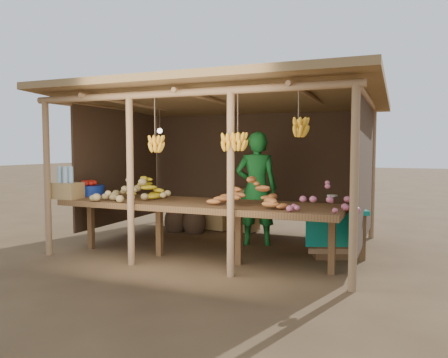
% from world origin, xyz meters
% --- Properties ---
extents(ground, '(60.00, 60.00, 0.00)m').
position_xyz_m(ground, '(0.00, 0.00, 0.00)').
color(ground, brown).
rests_on(ground, ground).
extents(stall_structure, '(4.70, 3.50, 2.43)m').
position_xyz_m(stall_structure, '(0.07, 0.01, 1.92)').
color(stall_structure, '#9D7751').
rests_on(stall_structure, ground).
extents(counter, '(3.90, 1.05, 0.80)m').
position_xyz_m(counter, '(0.00, -0.95, 0.74)').
color(counter, brown).
rests_on(counter, ground).
extents(potato_heap, '(1.15, 0.91, 0.37)m').
position_xyz_m(potato_heap, '(-0.85, -1.18, 0.98)').
color(potato_heap, '#A28A53').
rests_on(potato_heap, counter).
extents(sweet_potato_heap, '(0.98, 0.62, 0.36)m').
position_xyz_m(sweet_potato_heap, '(0.79, -1.03, 0.98)').
color(sweet_potato_heap, '#C36F32').
rests_on(sweet_potato_heap, counter).
extents(onion_heap, '(0.82, 0.59, 0.35)m').
position_xyz_m(onion_heap, '(1.75, -1.19, 0.98)').
color(onion_heap, '#B0556D').
rests_on(onion_heap, counter).
extents(banana_pile, '(0.70, 0.45, 0.35)m').
position_xyz_m(banana_pile, '(-0.94, -0.78, 0.98)').
color(banana_pile, yellow).
rests_on(banana_pile, counter).
extents(tomato_basin, '(0.45, 0.45, 0.23)m').
position_xyz_m(tomato_basin, '(-1.90, -0.84, 0.90)').
color(tomato_basin, navy).
rests_on(tomato_basin, counter).
extents(bottle_box, '(0.38, 0.30, 0.47)m').
position_xyz_m(bottle_box, '(-1.90, -1.31, 0.98)').
color(bottle_box, '#9F7C47').
rests_on(bottle_box, counter).
extents(vendor, '(0.75, 0.61, 1.79)m').
position_xyz_m(vendor, '(0.44, 0.27, 0.89)').
color(vendor, '#197229').
rests_on(vendor, ground).
extents(tarp_crate, '(0.92, 0.86, 0.89)m').
position_xyz_m(tarp_crate, '(1.72, 0.02, 0.36)').
color(tarp_crate, brown).
rests_on(tarp_crate, ground).
extents(carton_stack, '(1.07, 0.46, 0.77)m').
position_xyz_m(carton_stack, '(-0.28, 1.20, 0.34)').
color(carton_stack, '#9F7C47').
rests_on(carton_stack, ground).
extents(burlap_sacks, '(0.80, 0.42, 0.57)m').
position_xyz_m(burlap_sacks, '(-1.06, 0.72, 0.25)').
color(burlap_sacks, '#463120').
rests_on(burlap_sacks, ground).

